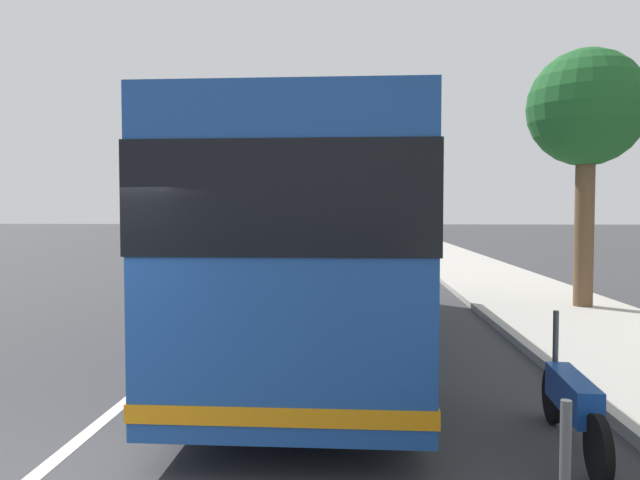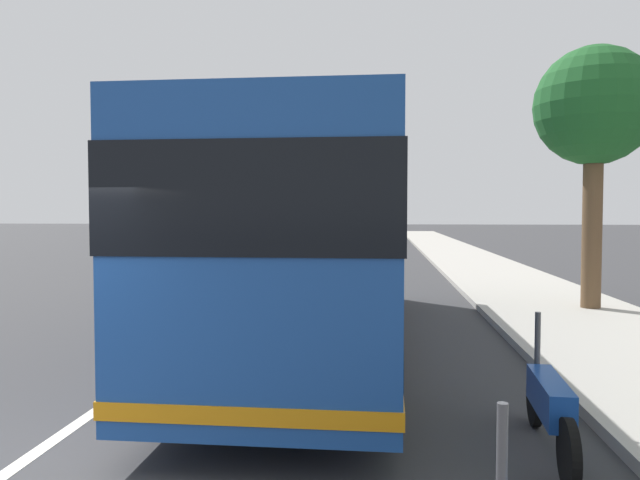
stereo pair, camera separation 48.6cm
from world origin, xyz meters
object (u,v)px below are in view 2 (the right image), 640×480
at_px(motorcycle_by_tree, 549,405).
at_px(car_side_street, 294,236).
at_px(car_oncoming, 264,244).
at_px(car_far_distant, 314,232).
at_px(roadside_tree_mid_block, 594,110).
at_px(car_ahead_same_lane, 364,232).
at_px(coach_bus, 320,233).

xyz_separation_m(motorcycle_by_tree, car_side_street, (34.07, 7.38, 0.27)).
height_order(motorcycle_by_tree, car_oncoming, car_oncoming).
bearing_deg(car_side_street, car_far_distant, 174.75).
relative_size(car_far_distant, roadside_tree_mid_block, 0.70).
bearing_deg(car_far_distant, roadside_tree_mid_block, 17.42).
xyz_separation_m(car_side_street, car_ahead_same_lane, (9.41, -4.41, -0.01)).
height_order(coach_bus, car_side_street, coach_bus).
bearing_deg(coach_bus, car_ahead_same_lane, 0.92).
bearing_deg(car_side_street, car_oncoming, -2.85).
xyz_separation_m(car_oncoming, roadside_tree_mid_block, (-15.36, -10.45, 3.84)).
distance_m(motorcycle_by_tree, car_far_distant, 43.48).
height_order(motorcycle_by_tree, roadside_tree_mid_block, roadside_tree_mid_block).
bearing_deg(car_side_street, car_ahead_same_lane, 151.86).
bearing_deg(car_far_distant, car_oncoming, 0.17).
bearing_deg(car_far_distant, motorcycle_by_tree, 10.40).
height_order(coach_bus, motorcycle_by_tree, coach_bus).
xyz_separation_m(car_side_street, car_oncoming, (-10.43, -0.04, -0.00)).
bearing_deg(roadside_tree_mid_block, car_far_distant, 16.34).
height_order(car_ahead_same_lane, roadside_tree_mid_block, roadside_tree_mid_block).
xyz_separation_m(car_ahead_same_lane, roadside_tree_mid_block, (-35.20, -6.08, 3.85)).
bearing_deg(motorcycle_by_tree, roadside_tree_mid_block, -16.89).
bearing_deg(car_ahead_same_lane, car_far_distant, 95.97).
height_order(car_oncoming, car_far_distant, car_far_distant).
xyz_separation_m(coach_bus, car_side_street, (29.39, 4.71, -1.21)).
relative_size(car_side_street, roadside_tree_mid_block, 0.68).
xyz_separation_m(car_far_distant, roadside_tree_mid_block, (-34.61, -10.15, 3.84)).
relative_size(car_oncoming, car_far_distant, 0.98).
distance_m(car_side_street, car_far_distant, 8.84).
distance_m(coach_bus, car_far_distant, 38.49).
distance_m(car_ahead_same_lane, car_far_distant, 4.11).
height_order(coach_bus, car_ahead_same_lane, coach_bus).
distance_m(car_oncoming, roadside_tree_mid_block, 18.97).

